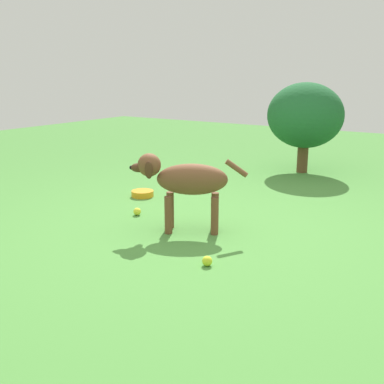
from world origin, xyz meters
TOP-DOWN VIEW (x-y plane):
  - ground at (0.00, 0.00)m, footprint 14.00×14.00m
  - dog at (-0.15, -0.03)m, footprint 0.80×0.50m
  - tennis_ball_0 at (-0.72, 0.08)m, footprint 0.07×0.07m
  - tennis_ball_1 at (0.35, -0.51)m, footprint 0.07×0.07m
  - water_bowl at (-1.08, 0.59)m, footprint 0.22×0.22m
  - shrub_near at (-0.18, 2.58)m, footprint 0.92×0.83m

SIDE VIEW (x-z plane):
  - ground at x=0.00m, z-range 0.00..0.00m
  - water_bowl at x=-1.08m, z-range 0.00..0.06m
  - tennis_ball_0 at x=-0.72m, z-range 0.00..0.07m
  - tennis_ball_1 at x=0.35m, z-range 0.00..0.07m
  - dog at x=-0.15m, z-range 0.10..0.71m
  - shrub_near at x=-0.18m, z-range 0.15..1.23m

